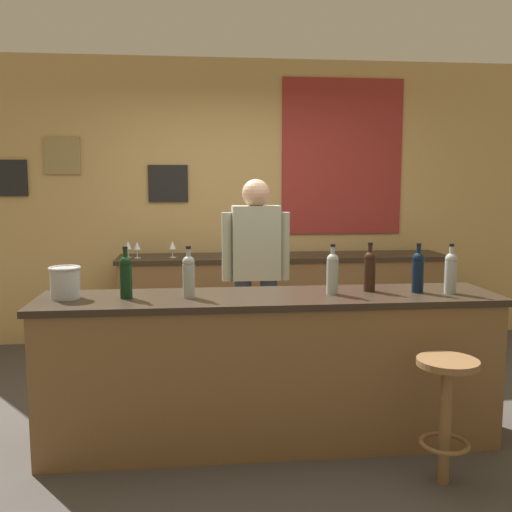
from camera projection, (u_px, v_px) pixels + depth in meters
The scene contains 18 objects.
ground_plane at pixel (262, 415), 3.98m from camera, with size 10.00×10.00×0.00m, color #423D38.
back_wall at pixel (241, 200), 5.80m from camera, with size 6.00×0.09×2.80m.
bar_counter at pixel (270, 369), 3.53m from camera, with size 2.77×0.60×0.92m.
side_counter at pixel (283, 301), 5.59m from camera, with size 3.14×0.56×0.90m.
bartender at pixel (256, 269), 4.40m from camera, with size 0.52×0.21×1.62m.
bar_stool at pixel (446, 400), 3.02m from camera, with size 0.32×0.32×0.68m.
wine_bottle_a at pixel (126, 275), 3.36m from camera, with size 0.07×0.07×0.31m.
wine_bottle_b at pixel (189, 275), 3.38m from camera, with size 0.07×0.07×0.31m.
wine_bottle_c at pixel (332, 272), 3.49m from camera, with size 0.07×0.07×0.31m.
wine_bottle_d at pixel (370, 270), 3.58m from camera, with size 0.07×0.07×0.31m.
wine_bottle_e at pixel (418, 271), 3.54m from camera, with size 0.07×0.07×0.31m.
wine_bottle_f at pixel (451, 271), 3.51m from camera, with size 0.07×0.07×0.31m.
ice_bucket at pixel (65, 282), 3.36m from camera, with size 0.19×0.19×0.19m.
wine_glass_a at pixel (128, 246), 5.35m from camera, with size 0.07×0.07×0.16m.
wine_glass_b at pixel (137, 246), 5.31m from camera, with size 0.07×0.07×0.16m.
wine_glass_c at pixel (172, 246), 5.35m from camera, with size 0.07×0.07×0.16m.
wine_glass_d at pixel (243, 243), 5.57m from camera, with size 0.07×0.07×0.16m.
coffee_mug at pixel (267, 251), 5.44m from camera, with size 0.12×0.08×0.09m.
Camera 1 is at (-0.45, -3.78, 1.59)m, focal length 40.44 mm.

